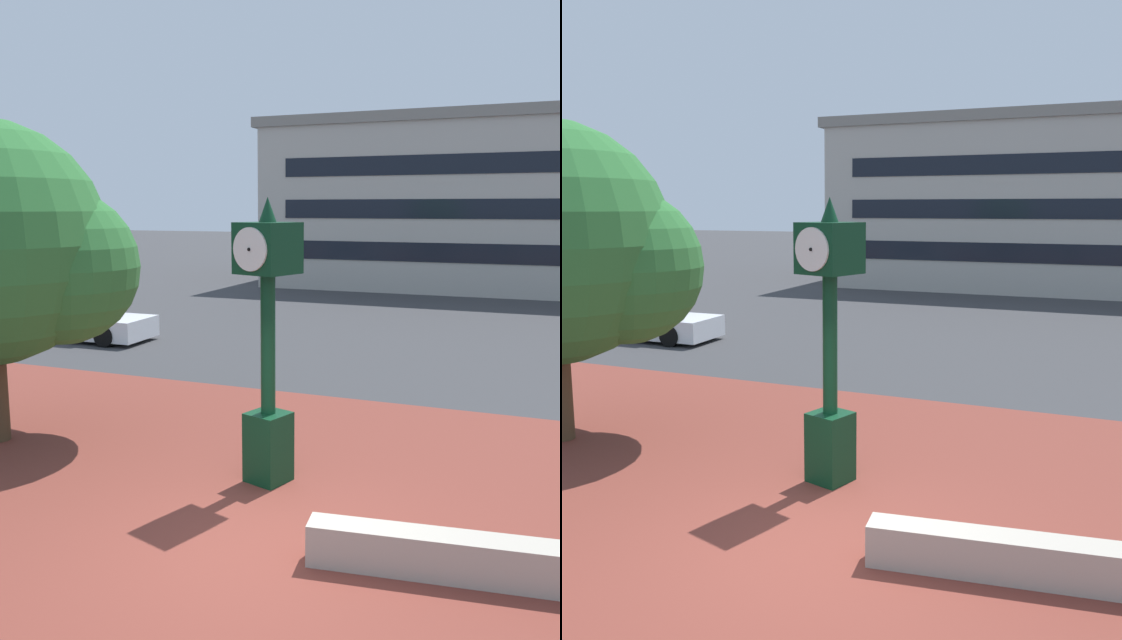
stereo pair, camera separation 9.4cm
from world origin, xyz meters
TOP-DOWN VIEW (x-y plane):
  - ground_plane at (0.00, 0.00)m, footprint 200.00×200.00m
  - plaza_brick_paving at (0.00, 1.37)m, footprint 44.00×10.74m
  - planter_wall at (2.25, 0.19)m, footprint 3.22×0.80m
  - street_clock at (-0.67, 1.96)m, footprint 0.92×0.94m
  - plaza_tree at (-5.60, 2.03)m, footprint 4.47×4.15m
  - car_street_near at (-10.49, 10.22)m, footprint 4.49×1.89m

SIDE VIEW (x-z plane):
  - ground_plane at x=0.00m, z-range 0.00..0.00m
  - plaza_brick_paving at x=0.00m, z-range 0.00..0.01m
  - planter_wall at x=2.25m, z-range 0.00..0.50m
  - car_street_near at x=-10.49m, z-range -0.07..1.21m
  - street_clock at x=-0.67m, z-range 0.12..4.33m
  - plaza_tree at x=-5.60m, z-range 0.60..6.14m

